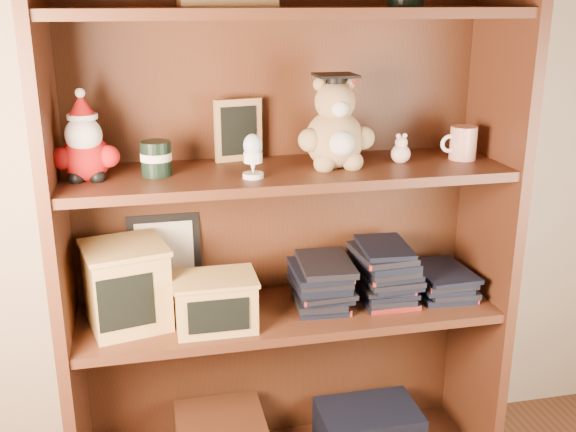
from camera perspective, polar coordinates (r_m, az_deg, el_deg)
The scene contains 16 objects.
bookcase at distance 1.84m, azimuth -0.42°, elevation -0.75°, with size 1.20×0.35×1.60m.
shelf_lower at distance 1.89m, azimuth 0.00°, elevation -8.17°, with size 1.14×0.33×0.02m.
shelf_upper at distance 1.75m, azimuth 0.00°, elevation 3.66°, with size 1.14×0.33×0.02m.
santa_plush at distance 1.69m, azimuth -16.82°, elevation 5.68°, with size 0.16×0.12×0.23m.
teachers_tin at distance 1.70m, azimuth -11.10°, elevation 4.84°, with size 0.08×0.08×0.09m.
chalkboard_plaque at distance 1.82m, azimuth -4.23°, elevation 7.17°, with size 0.13×0.08×0.17m.
egg_cup at distance 1.64m, azimuth -3.00°, elevation 5.24°, with size 0.05×0.05×0.11m.
grad_teddy_bear at distance 1.75m, azimuth 4.02°, elevation 7.16°, with size 0.20×0.17×0.25m.
pink_figurine at distance 1.83m, azimuth 9.53°, elevation 5.43°, with size 0.05×0.05×0.08m.
teacher_mug at distance 1.90m, azimuth 14.54°, elevation 6.00°, with size 0.10×0.07×0.09m.
certificate_frame at distance 1.93m, azimuth -10.36°, elevation -3.51°, with size 0.20×0.05×0.25m.
treats_box at distance 1.80m, azimuth -13.52°, elevation -5.69°, with size 0.24×0.24×0.22m.
pencils_box at distance 1.77m, azimuth -6.18°, elevation -7.22°, with size 0.22×0.15×0.14m.
book_stack_left at distance 1.88m, azimuth 2.86°, elevation -5.79°, with size 0.14×0.20×0.13m.
book_stack_mid at distance 1.92m, azimuth 8.12°, elevation -4.62°, with size 0.14×0.20×0.18m.
book_stack_right at distance 2.01m, azimuth 13.00°, elevation -5.37°, with size 0.14×0.20×0.08m.
Camera 1 is at (-0.50, -0.35, 1.37)m, focal length 42.00 mm.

